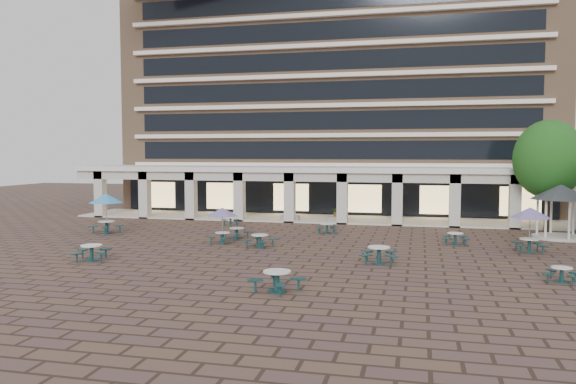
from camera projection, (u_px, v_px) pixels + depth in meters
name	position (u px, v px, depth m)	size (l,w,h in m)	color
ground	(277.00, 249.00, 32.40)	(120.00, 120.00, 0.00)	brown
apartment_building	(340.00, 83.00, 56.25)	(40.00, 15.50, 25.20)	#9F7959
retail_arcade	(321.00, 184.00, 46.56)	(42.00, 6.60, 4.40)	white
picnic_table_0	(92.00, 251.00, 28.96)	(2.18, 2.18, 0.81)	#153D40
picnic_table_1	(277.00, 279.00, 22.44)	(2.30, 2.30, 0.84)	#153D40
picnic_table_3	(562.00, 273.00, 24.11)	(1.74, 1.74, 0.65)	#153D40
picnic_table_4	(106.00, 200.00, 38.71)	(2.36, 2.36, 2.73)	#153D40
picnic_table_5	(260.00, 240.00, 33.01)	(1.98, 1.98, 0.75)	#153D40
picnic_table_6	(222.00, 213.00, 34.38)	(1.90, 1.90, 2.19)	#153D40
picnic_table_7	(379.00, 253.00, 28.22)	(1.96, 1.96, 0.85)	#153D40
picnic_table_8	(237.00, 232.00, 36.44)	(1.90, 1.90, 0.69)	#153D40
picnic_table_9	(327.00, 228.00, 38.63)	(1.80, 1.80, 0.70)	#153D40
picnic_table_11	(530.00, 214.00, 31.17)	(2.18, 2.18, 2.51)	#153D40
picnic_table_12	(231.00, 220.00, 42.97)	(1.75, 1.75, 0.64)	#153D40
picnic_table_13	(455.00, 237.00, 34.02)	(1.61, 1.61, 0.71)	#153D40
gazebo	(561.00, 198.00, 36.29)	(3.75, 3.75, 3.49)	beige
tree_east_c	(549.00, 159.00, 38.51)	(4.70, 4.70, 7.83)	#3D2718
planter_left	(290.00, 214.00, 45.39)	(1.50, 0.86, 1.34)	gray
planter_right	(337.00, 216.00, 44.52)	(1.50, 0.90, 1.33)	gray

